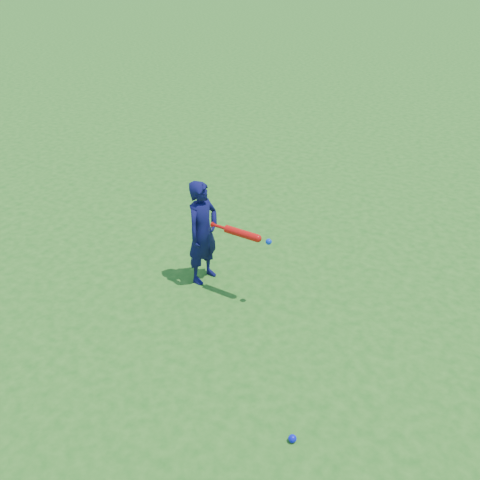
# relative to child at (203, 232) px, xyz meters

# --- Properties ---
(ground) EXTENTS (80.00, 80.00, 0.00)m
(ground) POSITION_rel_child_xyz_m (0.08, -0.38, -0.62)
(ground) COLOR #226919
(ground) RESTS_ON ground
(child) EXTENTS (0.36, 0.49, 1.25)m
(child) POSITION_rel_child_xyz_m (0.00, 0.00, 0.00)
(child) COLOR #0E0F44
(child) RESTS_ON ground
(ground_ball_blue) EXTENTS (0.07, 0.07, 0.07)m
(ground_ball_blue) POSITION_rel_child_xyz_m (1.85, -1.69, -0.59)
(ground_ball_blue) COLOR #0D13E8
(ground_ball_blue) RESTS_ON ground
(bat_swing) EXTENTS (0.75, 0.11, 0.09)m
(bat_swing) POSITION_rel_child_xyz_m (0.58, -0.09, 0.17)
(bat_swing) COLOR red
(bat_swing) RESTS_ON ground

